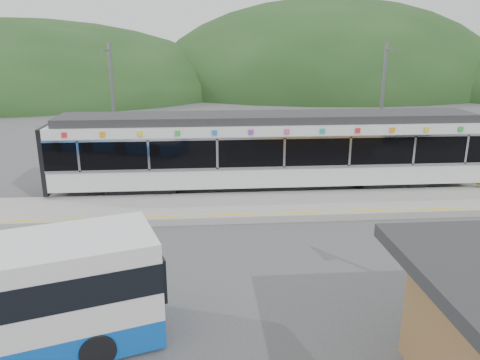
{
  "coord_description": "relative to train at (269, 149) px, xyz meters",
  "views": [
    {
      "loc": [
        -2.49,
        -15.63,
        7.03
      ],
      "look_at": [
        -1.16,
        1.0,
        2.05
      ],
      "focal_mm": 35.0,
      "sensor_mm": 36.0,
      "label": 1
    }
  ],
  "objects": [
    {
      "name": "ground",
      "position": [
        -0.63,
        -6.0,
        -2.06
      ],
      "size": [
        120.0,
        120.0,
        0.0
      ],
      "primitive_type": "plane",
      "color": "#4C4C4F",
      "rests_on": "ground"
    },
    {
      "name": "hills",
      "position": [
        5.56,
        -0.71,
        -2.06
      ],
      "size": [
        146.0,
        149.0,
        26.0
      ],
      "color": "#1E3D19",
      "rests_on": "ground"
    },
    {
      "name": "platform",
      "position": [
        -0.63,
        -2.7,
        -1.91
      ],
      "size": [
        26.0,
        3.2,
        0.3
      ],
      "primitive_type": "cube",
      "color": "#9E9E99",
      "rests_on": "ground"
    },
    {
      "name": "yellow_line",
      "position": [
        -0.63,
        -4.0,
        -1.76
      ],
      "size": [
        26.0,
        0.1,
        0.01
      ],
      "primitive_type": "cube",
      "color": "yellow",
      "rests_on": "platform"
    },
    {
      "name": "train",
      "position": [
        0.0,
        0.0,
        0.0
      ],
      "size": [
        20.44,
        3.01,
        3.74
      ],
      "color": "black",
      "rests_on": "ground"
    },
    {
      "name": "catenary_mast_west",
      "position": [
        -7.63,
        2.56,
        1.58
      ],
      "size": [
        0.18,
        1.8,
        7.0
      ],
      "color": "slate",
      "rests_on": "ground"
    },
    {
      "name": "catenary_mast_east",
      "position": [
        6.37,
        2.56,
        1.58
      ],
      "size": [
        0.18,
        1.8,
        7.0
      ],
      "color": "slate",
      "rests_on": "ground"
    }
  ]
}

